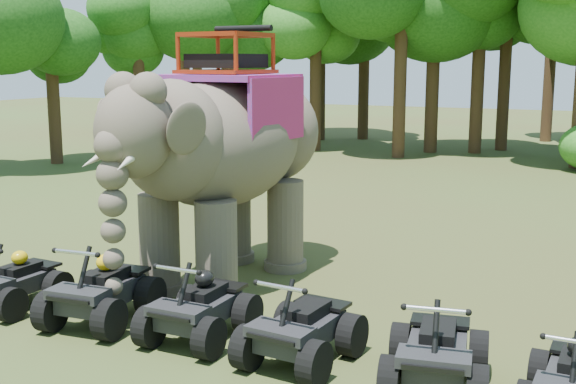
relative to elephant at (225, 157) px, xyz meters
name	(u,v)px	position (x,y,z in m)	size (l,w,h in m)	color
ground	(257,318)	(1.50, -1.61, -2.38)	(110.00, 110.00, 0.00)	#47381E
elephant	(225,157)	(0.00, 0.00, 0.00)	(2.50, 5.68, 4.77)	brown
atv_0	(14,274)	(-2.47, -2.89, -1.79)	(1.17, 1.60, 1.19)	black
atv_1	(101,282)	(-0.66, -2.84, -1.71)	(1.33, 1.82, 1.35)	black
atv_2	(199,298)	(1.14, -2.78, -1.74)	(1.27, 1.74, 1.29)	black
atv_3	(301,318)	(2.87, -2.90, -1.74)	(1.27, 1.75, 1.29)	black
atv_4	(437,341)	(4.77, -2.94, -1.73)	(1.28, 1.76, 1.30)	black
atv_5	(576,371)	(6.42, -2.98, -1.80)	(1.15, 1.57, 1.16)	black
tree_0	(505,61)	(1.50, 23.22, 1.73)	(5.76, 5.76, 8.23)	#195114
tree_27	(52,83)	(-14.26, 10.92, 0.89)	(4.58, 4.58, 6.55)	#195114
tree_28	(139,77)	(-12.82, 14.71, 1.04)	(4.80, 4.80, 6.86)	#195114
tree_29	(227,59)	(-10.06, 17.69, 1.82)	(5.88, 5.88, 8.40)	#195114
tree_30	(316,66)	(-6.36, 19.36, 1.54)	(5.49, 5.49, 7.84)	#195114
tree_31	(401,63)	(-2.13, 18.65, 1.66)	(5.67, 5.67, 8.09)	#195114
tree_32	(364,54)	(-6.01, 25.10, 2.10)	(6.27, 6.27, 8.96)	#195114
tree_35	(551,54)	(3.00, 28.09, 2.10)	(6.27, 6.27, 8.96)	#195114
tree_36	(434,44)	(-1.31, 21.00, 2.50)	(6.83, 6.83, 9.76)	#195114
tree_37	(479,51)	(0.58, 21.62, 2.19)	(6.41, 6.41, 9.15)	#195114
tree_39	(184,40)	(-18.16, 26.57, 3.02)	(7.57, 7.57, 10.81)	#195114
tree_40	(197,49)	(-17.56, 27.04, 2.45)	(6.77, 6.77, 9.67)	#195114
tree_41	(320,34)	(-8.00, 23.77, 3.10)	(7.67, 7.67, 10.96)	#195114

